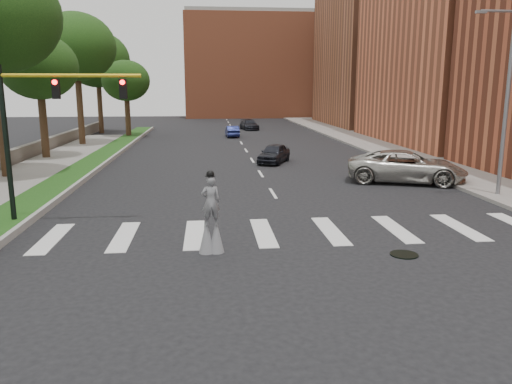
% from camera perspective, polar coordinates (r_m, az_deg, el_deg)
% --- Properties ---
extents(ground_plane, '(160.00, 160.00, 0.00)m').
position_cam_1_polar(ground_plane, '(18.07, 5.27, -5.43)').
color(ground_plane, black).
rests_on(ground_plane, ground).
extents(grass_median, '(2.00, 60.00, 0.25)m').
position_cam_1_polar(grass_median, '(38.20, -17.92, 3.42)').
color(grass_median, '#184112').
rests_on(grass_median, ground).
extents(median_curb, '(0.20, 60.00, 0.28)m').
position_cam_1_polar(median_curb, '(37.98, -16.37, 3.49)').
color(median_curb, gray).
rests_on(median_curb, ground).
extents(sidewalk_right, '(5.00, 90.00, 0.18)m').
position_cam_1_polar(sidewalk_right, '(45.13, 15.04, 4.76)').
color(sidewalk_right, gray).
rests_on(sidewalk_right, ground).
extents(stone_wall, '(0.50, 56.00, 1.10)m').
position_cam_1_polar(stone_wall, '(41.55, -24.82, 4.13)').
color(stone_wall, '#5E5951').
rests_on(stone_wall, ground).
extents(manhole, '(0.90, 0.90, 0.04)m').
position_cam_1_polar(manhole, '(17.07, 16.57, -6.87)').
color(manhole, black).
rests_on(manhole, ground).
extents(building_mid, '(16.00, 22.00, 24.00)m').
position_cam_1_polar(building_mid, '(53.74, 23.82, 18.01)').
color(building_mid, '#C9643F').
rests_on(building_mid, ground).
extents(building_far, '(16.00, 22.00, 20.00)m').
position_cam_1_polar(building_far, '(75.46, 14.56, 15.03)').
color(building_far, '#A05A3B').
rests_on(building_far, ground).
extents(building_backdrop, '(26.00, 14.00, 18.00)m').
position_cam_1_polar(building_backdrop, '(95.46, 0.04, 14.05)').
color(building_backdrop, '#C9643F').
rests_on(building_backdrop, ground).
extents(streetlight, '(2.05, 0.20, 9.00)m').
position_cam_1_polar(streetlight, '(26.99, 26.62, 9.65)').
color(streetlight, slate).
rests_on(streetlight, ground).
extents(traffic_signal, '(5.30, 0.23, 6.20)m').
position_cam_1_polar(traffic_signal, '(21.00, -23.72, 7.58)').
color(traffic_signal, black).
rests_on(traffic_signal, ground).
extents(stilt_performer, '(0.84, 0.54, 2.76)m').
position_cam_1_polar(stilt_performer, '(16.40, -5.15, -3.39)').
color(stilt_performer, '#362415').
rests_on(stilt_performer, ground).
extents(suv_crossing, '(7.24, 5.10, 1.83)m').
position_cam_1_polar(suv_crossing, '(29.88, 16.83, 2.81)').
color(suv_crossing, '#B3B0A9').
rests_on(suv_crossing, ground).
extents(car_near, '(3.12, 4.33, 1.37)m').
position_cam_1_polar(car_near, '(36.11, 2.06, 4.42)').
color(car_near, black).
rests_on(car_near, ground).
extents(car_mid, '(1.48, 3.80, 1.23)m').
position_cam_1_polar(car_mid, '(55.34, -2.73, 6.94)').
color(car_mid, navy).
rests_on(car_mid, ground).
extents(car_far, '(2.50, 4.71, 1.30)m').
position_cam_1_polar(car_far, '(64.90, -0.79, 7.71)').
color(car_far, black).
rests_on(car_far, ground).
extents(tree_3, '(5.63, 5.63, 9.25)m').
position_cam_1_polar(tree_3, '(40.82, -23.59, 12.95)').
color(tree_3, '#362415').
rests_on(tree_3, ground).
extents(tree_4, '(7.16, 7.16, 12.00)m').
position_cam_1_polar(tree_4, '(49.46, -19.91, 15.31)').
color(tree_4, '#362415').
rests_on(tree_4, ground).
extents(tree_5, '(7.49, 7.49, 11.70)m').
position_cam_1_polar(tree_5, '(62.57, -17.70, 14.19)').
color(tree_5, '#362415').
rests_on(tree_5, ground).
extents(tree_6, '(5.07, 5.07, 8.23)m').
position_cam_1_polar(tree_6, '(56.07, -14.65, 12.17)').
color(tree_6, '#362415').
rests_on(tree_6, ground).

